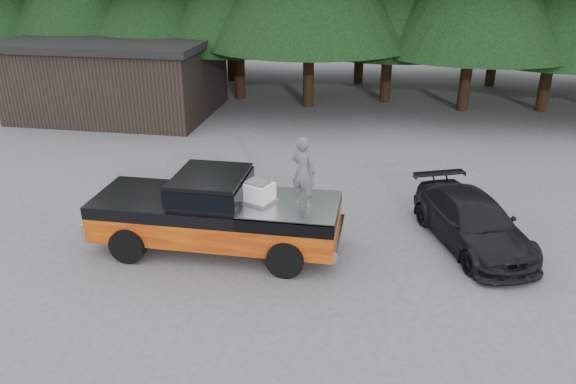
% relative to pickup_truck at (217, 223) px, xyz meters
% --- Properties ---
extents(ground, '(120.00, 120.00, 0.00)m').
position_rel_pickup_truck_xyz_m(ground, '(1.25, -0.66, -0.67)').
color(ground, '#4D4D50').
rests_on(ground, ground).
extents(pickup_truck, '(6.00, 2.04, 1.33)m').
position_rel_pickup_truck_xyz_m(pickup_truck, '(0.00, 0.00, 0.00)').
color(pickup_truck, '#CB5E07').
rests_on(pickup_truck, ground).
extents(truck_cab, '(1.66, 1.90, 0.59)m').
position_rel_pickup_truck_xyz_m(truck_cab, '(-0.10, 0.00, 0.96)').
color(truck_cab, black).
rests_on(truck_cab, pickup_truck).
extents(air_compressor, '(0.81, 0.75, 0.44)m').
position_rel_pickup_truck_xyz_m(air_compressor, '(1.04, -0.04, 0.89)').
color(air_compressor, silver).
rests_on(air_compressor, pickup_truck).
extents(man_on_bed, '(0.71, 0.61, 1.64)m').
position_rel_pickup_truck_xyz_m(man_on_bed, '(2.09, -0.03, 1.49)').
color(man_on_bed, '#4D4D54').
rests_on(man_on_bed, pickup_truck).
extents(parked_car, '(3.12, 4.52, 1.22)m').
position_rel_pickup_truck_xyz_m(parked_car, '(6.09, 1.26, -0.06)').
color(parked_car, black).
rests_on(parked_car, ground).
extents(utility_building, '(8.40, 6.40, 3.30)m').
position_rel_pickup_truck_xyz_m(utility_building, '(-7.75, 11.34, 1.00)').
color(utility_building, black).
rests_on(utility_building, ground).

